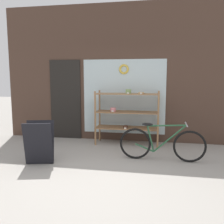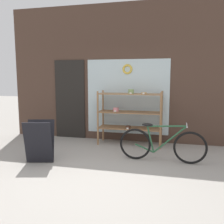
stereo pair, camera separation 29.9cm
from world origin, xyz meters
TOP-DOWN VIEW (x-y plane):
  - ground_plane at (0.00, 0.00)m, footprint 30.00×30.00m
  - storefront_facade at (-0.03, 2.54)m, footprint 6.00×0.13m
  - display_case at (0.33, 2.15)m, footprint 1.54×0.51m
  - bicycle at (1.16, 1.05)m, footprint 1.70×0.46m
  - sandwich_board at (-1.13, 0.42)m, footprint 0.60×0.50m

SIDE VIEW (x-z plane):
  - ground_plane at x=0.00m, z-range 0.00..0.00m
  - bicycle at x=1.16m, z-range -0.04..0.73m
  - sandwich_board at x=-1.13m, z-range 0.01..0.83m
  - display_case at x=0.33m, z-range 0.13..1.49m
  - storefront_facade at x=-0.03m, z-range -0.04..3.45m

